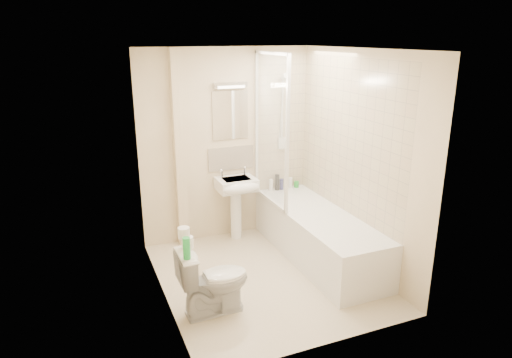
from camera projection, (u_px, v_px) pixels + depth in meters
name	position (u px, v px, depth m)	size (l,w,h in m)	color
floor	(266.00, 276.00, 4.99)	(2.50, 2.50, 0.00)	beige
wall_back	(227.00, 145.00, 5.73)	(2.20, 0.02, 2.40)	beige
wall_left	(159.00, 184.00, 4.23)	(0.02, 2.50, 2.40)	beige
wall_right	(358.00, 161.00, 5.03)	(0.02, 2.50, 2.40)	beige
ceiling	(268.00, 49.00, 4.27)	(2.20, 2.50, 0.02)	white
tile_back	(281.00, 124.00, 5.93)	(0.70, 0.01, 1.75)	beige
tile_right	(348.00, 137.00, 5.14)	(0.01, 2.10, 1.75)	beige
pipe_boxing	(179.00, 151.00, 5.45)	(0.12, 0.12, 2.40)	beige
splashback	(231.00, 158.00, 5.79)	(0.60, 0.01, 0.30)	beige
mirror	(230.00, 115.00, 5.63)	(0.46, 0.01, 0.60)	white
strip_light	(230.00, 85.00, 5.49)	(0.42, 0.07, 0.07)	silver
bathtub	(318.00, 234.00, 5.36)	(0.70, 2.10, 0.55)	white
shower_screen	(271.00, 130.00, 5.41)	(0.04, 0.92, 1.80)	white
shower_fixture	(283.00, 115.00, 5.85)	(0.10, 0.16, 0.99)	white
pedestal_sink	(237.00, 192.00, 5.71)	(0.48, 0.46, 0.93)	white
bottle_white_a	(271.00, 185.00, 6.04)	(0.05, 0.05, 0.16)	white
bottle_black_b	(277.00, 182.00, 6.06)	(0.06, 0.06, 0.21)	black
bottle_blue	(281.00, 184.00, 6.09)	(0.05, 0.05, 0.14)	navy
bottle_white_b	(290.00, 183.00, 6.14)	(0.05, 0.05, 0.14)	white
bottle_green	(296.00, 184.00, 6.19)	(0.07, 0.07, 0.08)	green
toilet	(214.00, 280.00, 4.27)	(0.67, 0.39, 0.67)	white
toilet_roll_lower	(188.00, 242.00, 4.14)	(0.11, 0.11, 0.11)	white
toilet_roll_upper	(184.00, 233.00, 4.09)	(0.11, 0.11, 0.10)	white
green_bottle	(187.00, 248.00, 3.93)	(0.06, 0.06, 0.20)	green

